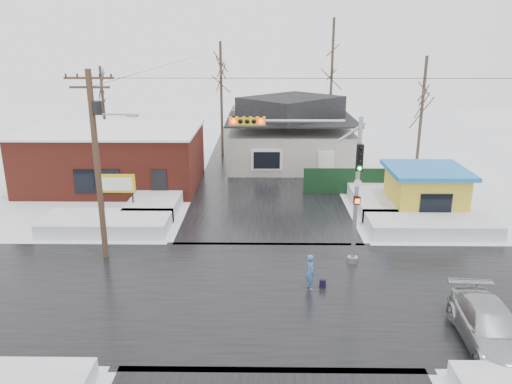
{
  "coord_description": "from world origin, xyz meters",
  "views": [
    {
      "loc": [
        -0.33,
        -18.85,
        10.33
      ],
      "look_at": [
        -0.64,
        4.68,
        3.0
      ],
      "focal_mm": 35.0,
      "sensor_mm": 36.0,
      "label": 1
    }
  ],
  "objects_px": {
    "marquee_sign": "(117,185)",
    "kiosk": "(425,191)",
    "traffic_signal": "(323,171)",
    "pedestrian": "(311,272)",
    "utility_pole": "(98,155)",
    "car": "(490,328)"
  },
  "relations": [
    {
      "from": "kiosk",
      "to": "pedestrian",
      "type": "xyz_separation_m",
      "value": [
        -7.76,
        -9.63,
        -0.68
      ]
    },
    {
      "from": "kiosk",
      "to": "pedestrian",
      "type": "height_order",
      "value": "kiosk"
    },
    {
      "from": "utility_pole",
      "to": "marquee_sign",
      "type": "height_order",
      "value": "utility_pole"
    },
    {
      "from": "pedestrian",
      "to": "kiosk",
      "type": "bearing_deg",
      "value": -49.68
    },
    {
      "from": "utility_pole",
      "to": "kiosk",
      "type": "height_order",
      "value": "utility_pole"
    },
    {
      "from": "marquee_sign",
      "to": "pedestrian",
      "type": "xyz_separation_m",
      "value": [
        10.74,
        -9.13,
        -1.14
      ]
    },
    {
      "from": "marquee_sign",
      "to": "kiosk",
      "type": "bearing_deg",
      "value": 1.55
    },
    {
      "from": "utility_pole",
      "to": "car",
      "type": "relative_size",
      "value": 1.87
    },
    {
      "from": "traffic_signal",
      "to": "utility_pole",
      "type": "height_order",
      "value": "utility_pole"
    },
    {
      "from": "traffic_signal",
      "to": "marquee_sign",
      "type": "bearing_deg",
      "value": 150.28
    },
    {
      "from": "car",
      "to": "traffic_signal",
      "type": "bearing_deg",
      "value": 131.4
    },
    {
      "from": "pedestrian",
      "to": "car",
      "type": "bearing_deg",
      "value": -135.21
    },
    {
      "from": "marquee_sign",
      "to": "kiosk",
      "type": "distance_m",
      "value": 18.51
    },
    {
      "from": "marquee_sign",
      "to": "traffic_signal",
      "type": "bearing_deg",
      "value": -29.72
    },
    {
      "from": "utility_pole",
      "to": "marquee_sign",
      "type": "xyz_separation_m",
      "value": [
        -1.07,
        5.99,
        -3.19
      ]
    },
    {
      "from": "marquee_sign",
      "to": "car",
      "type": "bearing_deg",
      "value": -38.37
    },
    {
      "from": "car",
      "to": "marquee_sign",
      "type": "bearing_deg",
      "value": 145.03
    },
    {
      "from": "traffic_signal",
      "to": "utility_pole",
      "type": "xyz_separation_m",
      "value": [
        -10.36,
        0.53,
        0.57
      ]
    },
    {
      "from": "utility_pole",
      "to": "car",
      "type": "height_order",
      "value": "utility_pole"
    },
    {
      "from": "marquee_sign",
      "to": "car",
      "type": "height_order",
      "value": "marquee_sign"
    },
    {
      "from": "utility_pole",
      "to": "pedestrian",
      "type": "xyz_separation_m",
      "value": [
        9.67,
        -3.14,
        -4.33
      ]
    },
    {
      "from": "kiosk",
      "to": "pedestrian",
      "type": "relative_size",
      "value": 2.93
    }
  ]
}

